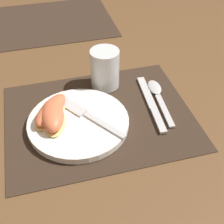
{
  "coord_description": "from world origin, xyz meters",
  "views": [
    {
      "loc": [
        -0.11,
        -0.54,
        0.51
      ],
      "look_at": [
        0.03,
        -0.02,
        0.02
      ],
      "focal_mm": 50.0,
      "sensor_mm": 36.0,
      "label": 1
    }
  ],
  "objects_px": {
    "plate": "(78,122)",
    "juice_glass": "(105,71)",
    "spoon": "(157,93)",
    "knife": "(152,104)",
    "citrus_wedge_1": "(53,116)",
    "citrus_wedge_0": "(51,110)",
    "fork": "(86,115)"
  },
  "relations": [
    {
      "from": "spoon",
      "to": "citrus_wedge_1",
      "type": "height_order",
      "value": "citrus_wedge_1"
    },
    {
      "from": "plate",
      "to": "citrus_wedge_1",
      "type": "xyz_separation_m",
      "value": [
        -0.06,
        0.01,
        0.02
      ]
    },
    {
      "from": "citrus_wedge_1",
      "to": "citrus_wedge_0",
      "type": "bearing_deg",
      "value": 92.32
    },
    {
      "from": "spoon",
      "to": "citrus_wedge_0",
      "type": "relative_size",
      "value": 1.46
    },
    {
      "from": "fork",
      "to": "citrus_wedge_1",
      "type": "xyz_separation_m",
      "value": [
        -0.08,
        0.0,
        0.01
      ]
    },
    {
      "from": "citrus_wedge_1",
      "to": "knife",
      "type": "bearing_deg",
      "value": 3.17
    },
    {
      "from": "knife",
      "to": "spoon",
      "type": "height_order",
      "value": "spoon"
    },
    {
      "from": "juice_glass",
      "to": "fork",
      "type": "height_order",
      "value": "juice_glass"
    },
    {
      "from": "citrus_wedge_1",
      "to": "plate",
      "type": "bearing_deg",
      "value": -9.74
    },
    {
      "from": "knife",
      "to": "spoon",
      "type": "relative_size",
      "value": 1.19
    },
    {
      "from": "spoon",
      "to": "citrus_wedge_0",
      "type": "xyz_separation_m",
      "value": [
        -0.27,
        -0.03,
        0.03
      ]
    },
    {
      "from": "plate",
      "to": "citrus_wedge_1",
      "type": "distance_m",
      "value": 0.06
    },
    {
      "from": "plate",
      "to": "juice_glass",
      "type": "xyz_separation_m",
      "value": [
        0.1,
        0.13,
        0.04
      ]
    },
    {
      "from": "spoon",
      "to": "juice_glass",
      "type": "bearing_deg",
      "value": 147.83
    },
    {
      "from": "knife",
      "to": "citrus_wedge_1",
      "type": "relative_size",
      "value": 1.91
    },
    {
      "from": "plate",
      "to": "citrus_wedge_0",
      "type": "relative_size",
      "value": 1.87
    },
    {
      "from": "plate",
      "to": "citrus_wedge_1",
      "type": "height_order",
      "value": "citrus_wedge_1"
    },
    {
      "from": "fork",
      "to": "juice_glass",
      "type": "bearing_deg",
      "value": 58.93
    },
    {
      "from": "juice_glass",
      "to": "citrus_wedge_0",
      "type": "height_order",
      "value": "juice_glass"
    },
    {
      "from": "plate",
      "to": "citrus_wedge_0",
      "type": "bearing_deg",
      "value": 149.33
    },
    {
      "from": "plate",
      "to": "citrus_wedge_1",
      "type": "relative_size",
      "value": 2.06
    },
    {
      "from": "knife",
      "to": "fork",
      "type": "height_order",
      "value": "fork"
    },
    {
      "from": "fork",
      "to": "citrus_wedge_0",
      "type": "height_order",
      "value": "citrus_wedge_0"
    },
    {
      "from": "knife",
      "to": "citrus_wedge_0",
      "type": "height_order",
      "value": "citrus_wedge_0"
    },
    {
      "from": "knife",
      "to": "spoon",
      "type": "bearing_deg",
      "value": 52.08
    },
    {
      "from": "plate",
      "to": "spoon",
      "type": "xyz_separation_m",
      "value": [
        0.22,
        0.06,
        -0.0
      ]
    },
    {
      "from": "juice_glass",
      "to": "spoon",
      "type": "height_order",
      "value": "juice_glass"
    },
    {
      "from": "juice_glass",
      "to": "citrus_wedge_0",
      "type": "bearing_deg",
      "value": -146.6
    },
    {
      "from": "juice_glass",
      "to": "knife",
      "type": "relative_size",
      "value": 0.48
    },
    {
      "from": "spoon",
      "to": "citrus_wedge_1",
      "type": "xyz_separation_m",
      "value": [
        -0.27,
        -0.05,
        0.03
      ]
    },
    {
      "from": "plate",
      "to": "juice_glass",
      "type": "bearing_deg",
      "value": 54.18
    },
    {
      "from": "juice_glass",
      "to": "spoon",
      "type": "relative_size",
      "value": 0.57
    }
  ]
}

